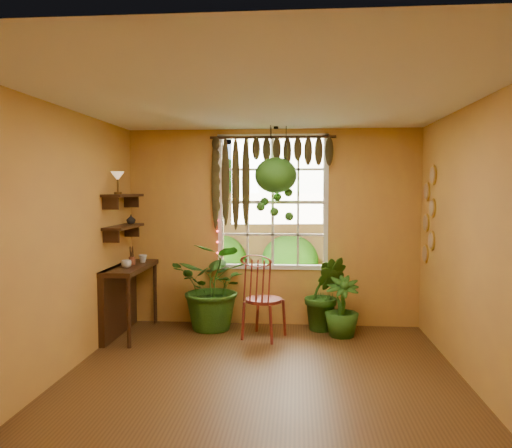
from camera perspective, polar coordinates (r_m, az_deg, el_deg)
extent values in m
plane|color=#583819|center=(4.98, 0.49, -18.18)|extent=(4.50, 4.50, 0.00)
plane|color=white|center=(4.68, 0.51, 14.08)|extent=(4.50, 4.50, 0.00)
plane|color=#BA803F|center=(6.88, 1.91, -0.42)|extent=(4.00, 0.00, 4.00)
plane|color=#BA803F|center=(5.19, -22.11, -2.16)|extent=(0.00, 4.50, 4.50)
plane|color=#BA803F|center=(4.92, 24.46, -2.55)|extent=(0.00, 4.50, 4.50)
cube|color=white|center=(6.89, 1.93, 2.50)|extent=(1.52, 0.10, 1.86)
cube|color=white|center=(6.92, 1.94, 2.51)|extent=(1.38, 0.01, 1.78)
cylinder|color=#3A240F|center=(6.81, 1.90, 9.90)|extent=(1.70, 0.04, 0.04)
cube|color=#3A240F|center=(6.64, -14.17, -4.87)|extent=(0.40, 1.20, 0.06)
cube|color=#3A240F|center=(6.77, -15.41, -8.35)|extent=(0.08, 1.18, 0.90)
cylinder|color=#3A240F|center=(6.16, -14.36, -9.74)|extent=(0.05, 0.05, 0.86)
cylinder|color=#3A240F|center=(7.18, -11.46, -7.73)|extent=(0.05, 0.05, 0.86)
cube|color=#3A240F|center=(6.60, -14.87, -0.30)|extent=(0.25, 0.90, 0.04)
cube|color=#3A240F|center=(6.58, -14.93, 3.17)|extent=(0.25, 0.90, 0.04)
cube|color=#2C601B|center=(12.01, 3.10, -5.11)|extent=(14.00, 10.00, 0.04)
cube|color=olive|center=(10.10, 2.82, -1.57)|extent=(12.00, 0.10, 1.80)
plane|color=#80A2D7|center=(13.66, 3.35, 2.61)|extent=(12.00, 0.00, 12.00)
cylinder|color=maroon|center=(6.36, 0.91, -8.68)|extent=(0.61, 0.61, 0.04)
torus|color=maroon|center=(6.09, 0.07, -4.23)|extent=(0.42, 0.20, 0.44)
imported|color=#194311|center=(6.72, -4.69, -7.06)|extent=(1.24, 1.14, 1.18)
imported|color=#194311|center=(6.74, 7.90, -7.86)|extent=(0.56, 0.46, 1.00)
imported|color=#194311|center=(6.53, 9.77, -9.30)|extent=(0.44, 0.44, 0.77)
ellipsoid|color=black|center=(6.57, 2.28, 4.87)|extent=(0.33, 0.33, 0.20)
ellipsoid|color=#194311|center=(6.58, 2.28, 5.58)|extent=(0.55, 0.55, 0.47)
imported|color=silver|center=(6.43, -14.60, -4.45)|extent=(0.15, 0.15, 0.10)
imported|color=beige|center=(6.86, -12.81, -3.88)|extent=(0.13, 0.13, 0.10)
cylinder|color=brown|center=(6.69, -13.99, -4.10)|extent=(0.08, 0.08, 0.10)
imported|color=#B2AD99|center=(6.84, -14.10, 0.53)|extent=(0.15, 0.15, 0.12)
cylinder|color=#503717|center=(6.36, -15.51, 3.42)|extent=(0.09, 0.09, 0.03)
cylinder|color=#503717|center=(6.36, -15.53, 4.21)|extent=(0.02, 0.02, 0.17)
cone|color=slate|center=(6.36, -15.55, 5.30)|extent=(0.17, 0.17, 0.11)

